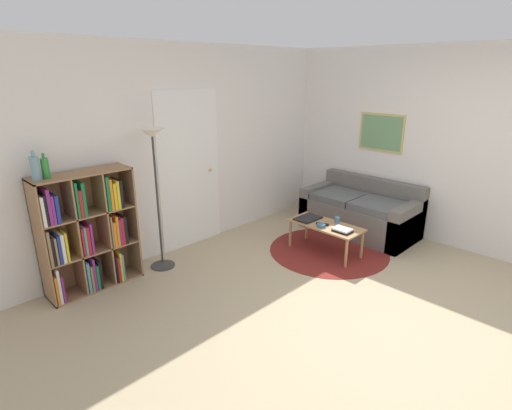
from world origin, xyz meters
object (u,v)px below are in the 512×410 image
Objects in this scene: coffee_table at (326,227)px; bottle_left at (35,168)px; bowl at (321,225)px; cup at (337,220)px; bottle_middle at (45,168)px; bookshelf at (86,233)px; laptop at (308,218)px; couch at (362,213)px; floor_lamp at (154,157)px.

bottle_left is (-2.91, 1.26, 1.06)m from coffee_table.
cup reaches higher than bowl.
bottle_middle is (-2.82, 1.28, 1.05)m from coffee_table.
bookshelf reaches higher than laptop.
bottle_middle is (-2.96, 1.36, 0.96)m from cup.
couch is at bearing -12.75° from laptop.
laptop is 3.27× the size of bowl.
laptop is at bearing 167.25° from couch.
coffee_table is 3.96× the size of bottle_middle.
couch is 14.81× the size of bowl.
couch is 5.69× the size of bottle_left.
couch is 0.99m from coffee_table.
couch is (2.71, -1.10, -1.06)m from floor_lamp.
floor_lamp is 15.50× the size of bowl.
floor_lamp reaches higher than bookshelf.
cup is (1.86, -1.24, -0.92)m from floor_lamp.
cup is at bearing -170.88° from couch.
bottle_left is at bearing 156.61° from coffee_table.
bookshelf reaches higher than cup.
bottle_left is at bearing -169.43° from bottle_middle.
coffee_table is 0.14m from bowl.
laptop is at bearing -21.61° from bookshelf.
coffee_table is 0.29m from laptop.
cup is at bearing -33.58° from floor_lamp.
floor_lamp is at bearing 157.89° from couch.
bottle_left is 1.16× the size of bottle_middle.
bottle_left reaches higher than laptop.
floor_lamp is 2.31m from coffee_table.
couch is 4.23m from bottle_left.
floor_lamp is at bearing -6.21° from bottle_middle.
bookshelf reaches higher than bowl.
cup is at bearing -29.85° from coffee_table.
bookshelf is 2.85m from coffee_table.
floor_lamp is (0.80, -0.12, 0.71)m from bookshelf.
cup reaches higher than coffee_table.
coffee_table is 3.27m from bottle_middle.
bottle_left reaches higher than couch.
bowl is (2.41, -1.29, -0.23)m from bookshelf.
floor_lamp reaches higher than bowl.
bowl reaches higher than laptop.
coffee_table is at bearing -88.31° from laptop.
cup is at bearing -23.70° from bottle_left.
floor_lamp is 3.11m from couch.
bowl is (-1.10, -0.07, 0.12)m from couch.
laptop is at bearing -19.48° from bottle_middle.
bowl reaches higher than coffee_table.
cup reaches higher than laptop.
floor_lamp is at bearing -4.93° from bottle_left.
bottle_middle reaches higher than couch.
bottle_left is (-3.90, 1.20, 1.12)m from couch.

